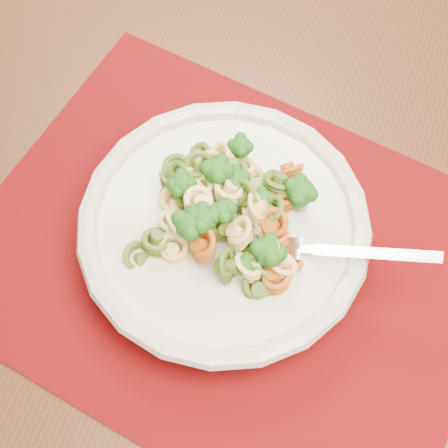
{
  "coord_description": "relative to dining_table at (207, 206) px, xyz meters",
  "views": [
    {
      "loc": [
        -0.13,
        -0.31,
        1.34
      ],
      "look_at": [
        -0.15,
        -0.05,
        0.82
      ],
      "focal_mm": 50.0,
      "sensor_mm": 36.0,
      "label": 1
    }
  ],
  "objects": [
    {
      "name": "pasta_bowl",
      "position": [
        0.03,
        -0.1,
        0.15
      ],
      "size": [
        0.28,
        0.28,
        0.05
      ],
      "color": "silver",
      "rests_on": "placemat"
    },
    {
      "name": "pasta_broccoli_heap",
      "position": [
        0.03,
        -0.1,
        0.17
      ],
      "size": [
        0.23,
        0.23,
        0.06
      ],
      "primitive_type": null,
      "color": "#E7CD72",
      "rests_on": "pasta_bowl"
    },
    {
      "name": "fork",
      "position": [
        0.09,
        -0.12,
        0.17
      ],
      "size": [
        0.18,
        0.05,
        0.08
      ],
      "primitive_type": null,
      "rotation": [
        0.0,
        -0.35,
        -0.15
      ],
      "color": "silver",
      "rests_on": "pasta_bowl"
    },
    {
      "name": "dining_table",
      "position": [
        0.0,
        0.0,
        0.0
      ],
      "size": [
        1.44,
        1.12,
        0.77
      ],
      "rotation": [
        0.0,
        0.0,
        -0.26
      ],
      "color": "#4B2A15",
      "rests_on": "ground"
    },
    {
      "name": "placemat",
      "position": [
        0.04,
        -0.12,
        0.12
      ],
      "size": [
        0.61,
        0.56,
        0.0
      ],
      "primitive_type": "cube",
      "rotation": [
        0.0,
        0.0,
        -0.42
      ],
      "color": "#5C030A",
      "rests_on": "dining_table"
    }
  ]
}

